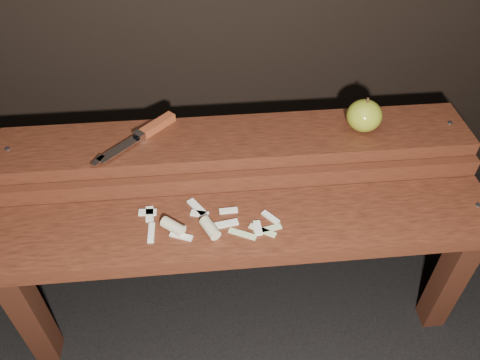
{
  "coord_description": "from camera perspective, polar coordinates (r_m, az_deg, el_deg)",
  "views": [
    {
      "loc": [
        -0.08,
        -0.76,
        1.23
      ],
      "look_at": [
        0.0,
        0.06,
        0.45
      ],
      "focal_mm": 35.0,
      "sensor_mm": 36.0,
      "label": 1
    }
  ],
  "objects": [
    {
      "name": "ground",
      "position": [
        1.45,
        0.23,
        -14.68
      ],
      "size": [
        60.0,
        60.0,
        0.0
      ],
      "primitive_type": "plane",
      "color": "black"
    },
    {
      "name": "bench_front_tier",
      "position": [
        1.12,
        0.59,
        -7.83
      ],
      "size": [
        1.2,
        0.2,
        0.42
      ],
      "color": "#34170D",
      "rests_on": "ground"
    },
    {
      "name": "bench_rear_tier",
      "position": [
        1.24,
        -0.46,
        2.16
      ],
      "size": [
        1.2,
        0.21,
        0.5
      ],
      "color": "#34170D",
      "rests_on": "ground"
    },
    {
      "name": "apple",
      "position": [
        1.22,
        14.91,
        7.59
      ],
      "size": [
        0.09,
        0.09,
        0.09
      ],
      "color": "olive",
      "rests_on": "bench_rear_tier"
    },
    {
      "name": "knife",
      "position": [
        1.2,
        -11.16,
        5.88
      ],
      "size": [
        0.2,
        0.19,
        0.02
      ],
      "color": "brown",
      "rests_on": "bench_rear_tier"
    },
    {
      "name": "apple_scraps",
      "position": [
        1.07,
        -5.07,
        -5.46
      ],
      "size": [
        0.33,
        0.14,
        0.03
      ],
      "color": "beige",
      "rests_on": "bench_front_tier"
    }
  ]
}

